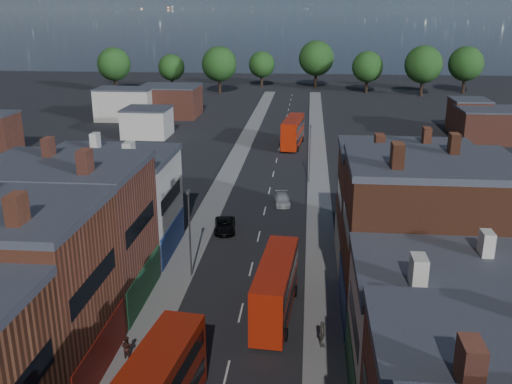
% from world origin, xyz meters
% --- Properties ---
extents(pavement_west, '(3.00, 200.00, 0.12)m').
position_xyz_m(pavement_west, '(-6.50, 50.00, 0.06)').
color(pavement_west, gray).
rests_on(pavement_west, ground).
extents(pavement_east, '(3.00, 200.00, 0.12)m').
position_xyz_m(pavement_east, '(6.50, 50.00, 0.06)').
color(pavement_east, gray).
rests_on(pavement_east, ground).
extents(lamp_post_2, '(0.25, 0.70, 8.12)m').
position_xyz_m(lamp_post_2, '(-5.20, 30.00, 4.70)').
color(lamp_post_2, slate).
rests_on(lamp_post_2, ground).
extents(lamp_post_3, '(0.25, 0.70, 8.12)m').
position_xyz_m(lamp_post_3, '(5.20, 60.00, 4.70)').
color(lamp_post_3, slate).
rests_on(lamp_post_3, ground).
extents(bus_1, '(3.27, 10.77, 4.59)m').
position_xyz_m(bus_1, '(2.76, 23.85, 2.48)').
color(bus_1, red).
rests_on(bus_1, ground).
extents(bus_2, '(3.75, 11.74, 4.98)m').
position_xyz_m(bus_2, '(2.22, 81.96, 2.69)').
color(bus_2, '#A31C07').
rests_on(bus_2, ground).
extents(car_2, '(2.78, 5.00, 1.32)m').
position_xyz_m(car_2, '(-3.80, 41.20, 0.66)').
color(car_2, black).
rests_on(car_2, ground).
extents(car_3, '(2.23, 4.49, 1.25)m').
position_xyz_m(car_3, '(1.98, 50.63, 0.63)').
color(car_3, silver).
rests_on(car_3, ground).
extents(ped_1, '(0.90, 0.69, 1.63)m').
position_xyz_m(ped_1, '(-7.02, 17.05, 0.94)').
color(ped_1, '#3C1F18').
rests_on(ped_1, pavement_west).
extents(ped_3, '(0.66, 1.20, 1.95)m').
position_xyz_m(ped_3, '(6.30, 19.68, 1.10)').
color(ped_3, '#5D5950').
rests_on(ped_3, pavement_east).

